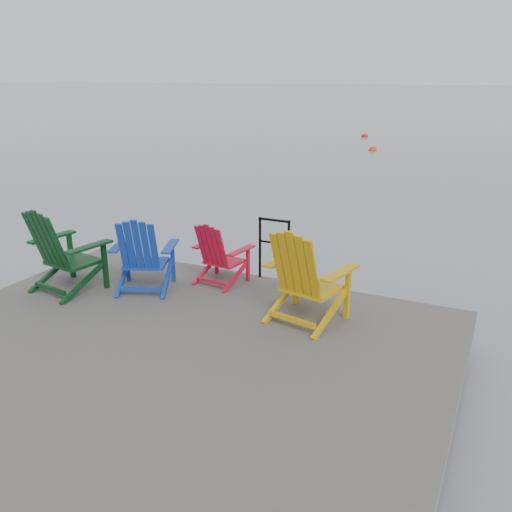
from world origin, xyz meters
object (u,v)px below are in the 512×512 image
at_px(buoy_b, 364,137).
at_px(chair_blue, 143,254).
at_px(chair_yellow, 305,275).
at_px(chair_red, 219,253).
at_px(handrail, 274,243).
at_px(chair_green, 63,250).
at_px(buoy_a, 372,151).

bearing_deg(buoy_b, chair_blue, -82.09).
bearing_deg(chair_yellow, chair_red, 168.15).
xyz_separation_m(handrail, chair_green, (-2.38, -1.61, 0.04)).
relative_size(handrail, chair_green, 0.78).
distance_m(chair_blue, chair_red, 1.04).
height_order(chair_green, chair_red, chair_green).
xyz_separation_m(chair_green, chair_red, (1.75, 1.14, -0.13)).
bearing_deg(buoy_a, chair_green, -88.02).
height_order(chair_blue, chair_yellow, chair_yellow).
bearing_deg(chair_red, buoy_b, 107.70).
height_order(chair_red, chair_yellow, chair_yellow).
bearing_deg(chair_red, chair_green, -139.11).
relative_size(chair_red, buoy_b, 2.28).
distance_m(handrail, chair_blue, 1.82).
height_order(handrail, buoy_b, handrail).
relative_size(chair_green, buoy_a, 3.00).
xyz_separation_m(chair_green, buoy_a, (-0.68, 19.79, -1.08)).
xyz_separation_m(chair_blue, buoy_a, (-1.63, 19.31, -1.02)).
height_order(chair_green, buoy_a, chair_green).
xyz_separation_m(handrail, chair_blue, (-1.43, -1.13, -0.02)).
bearing_deg(chair_yellow, buoy_a, 112.97).
bearing_deg(chair_green, buoy_a, 101.09).
height_order(handrail, buoy_a, handrail).
bearing_deg(chair_yellow, chair_blue, -168.22).
distance_m(chair_green, chair_blue, 1.06).
distance_m(chair_yellow, buoy_a, 19.73).
bearing_deg(chair_blue, handrail, 16.32).
distance_m(handrail, chair_red, 0.79).
xyz_separation_m(chair_green, chair_yellow, (3.26, 0.49, 0.00)).
bearing_deg(buoy_a, chair_red, -82.57).
distance_m(chair_blue, buoy_a, 19.41).
bearing_deg(chair_blue, chair_red, 17.61).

